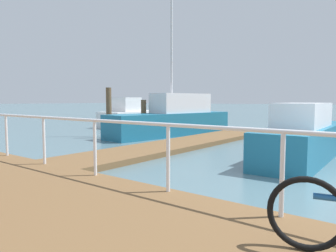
% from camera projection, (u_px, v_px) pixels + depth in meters
% --- Properties ---
extents(floating_dock, '(13.35, 2.00, 0.18)m').
position_uv_depth(floating_dock, '(181.00, 144.00, 12.60)').
color(floating_dock, brown).
rests_on(floating_dock, ground_plane).
extents(dock_piling_0, '(0.27, 0.27, 1.85)m').
position_uv_depth(dock_piling_0, '(144.00, 118.00, 16.39)').
color(dock_piling_0, brown).
rests_on(dock_piling_0, ground_plane).
extents(dock_piling_1, '(0.33, 0.33, 1.68)m').
position_uv_depth(dock_piling_1, '(172.00, 116.00, 20.24)').
color(dock_piling_1, brown).
rests_on(dock_piling_1, ground_plane).
extents(dock_piling_2, '(0.26, 0.26, 2.44)m').
position_uv_depth(dock_piling_2, '(109.00, 113.00, 15.45)').
color(dock_piling_2, brown).
rests_on(dock_piling_2, ground_plane).
extents(moored_boat_0, '(5.55, 2.30, 2.02)m').
position_uv_depth(moored_boat_0, '(132.00, 116.00, 22.11)').
color(moored_boat_0, white).
rests_on(moored_boat_0, ground_plane).
extents(moored_boat_1, '(6.38, 1.70, 1.75)m').
position_uv_depth(moored_boat_1, '(305.00, 137.00, 9.91)').
color(moored_boat_1, '#1E6B8C').
rests_on(moored_boat_1, ground_plane).
extents(moored_boat_3, '(7.62, 2.85, 10.08)m').
position_uv_depth(moored_boat_3, '(174.00, 118.00, 16.63)').
color(moored_boat_3, '#1E6B8C').
rests_on(moored_boat_3, ground_plane).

